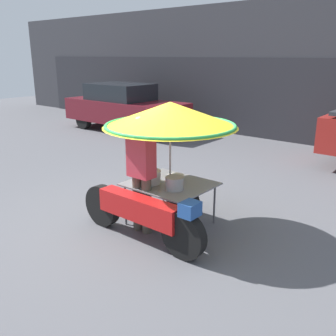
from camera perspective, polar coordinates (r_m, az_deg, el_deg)
ground_plane at (r=5.81m, az=-3.83°, el=-8.41°), size 36.00×36.00×0.00m
shopfront_building at (r=12.20m, az=22.83°, el=13.34°), size 28.00×2.06×4.01m
vendor_motorcycle_cart at (r=5.27m, az=-0.18°, el=5.43°), size 2.15×1.92×1.85m
vendor_person at (r=5.25m, az=-4.08°, el=-0.11°), size 0.38×0.23×1.68m
parked_car at (r=12.82m, az=-6.69°, el=9.21°), size 4.38×1.67×1.56m
potted_plant at (r=16.02m, az=-11.66°, el=9.35°), size 0.68×0.68×0.85m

